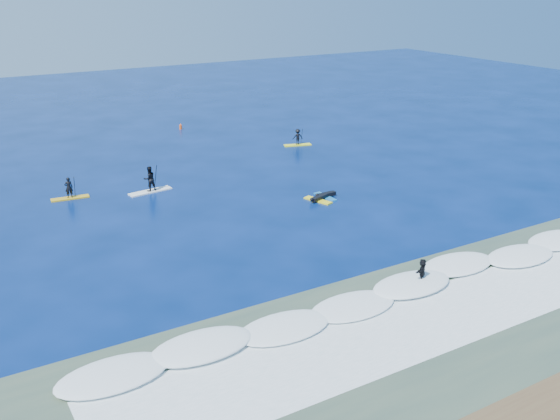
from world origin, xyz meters
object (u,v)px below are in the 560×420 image
sup_paddler_center (150,181)px  sup_paddler_right (298,138)px  prone_paddler_near (318,199)px  marker_buoy (181,127)px  sup_paddler_left (69,191)px  wave_surfer (422,272)px  prone_paddler_far (325,195)px

sup_paddler_center → sup_paddler_right: size_ratio=1.25×
prone_paddler_near → marker_buoy: (0.02, 26.72, 0.14)m
sup_paddler_left → prone_paddler_near: (15.65, -9.82, -0.44)m
sup_paddler_right → wave_surfer: sup_paddler_right is taller
prone_paddler_near → prone_paddler_far: size_ratio=1.04×
sup_paddler_right → prone_paddler_far: sup_paddler_right is taller
sup_paddler_left → wave_surfer: (12.93, -23.75, 0.18)m
sup_paddler_left → marker_buoy: size_ratio=4.02×
prone_paddler_far → wave_surfer: wave_surfer is taller
sup_paddler_left → sup_paddler_center: (5.68, -1.55, 0.28)m
sup_paddler_right → marker_buoy: bearing=137.4°
sup_paddler_left → prone_paddler_far: sup_paddler_left is taller
sup_paddler_left → wave_surfer: 27.04m
sup_paddler_center → prone_paddler_near: 12.97m
sup_paddler_right → prone_paddler_far: bearing=-97.5°
sup_paddler_right → prone_paddler_near: sup_paddler_right is taller
sup_paddler_center → prone_paddler_far: (10.86, -7.90, -0.72)m
sup_paddler_center → prone_paddler_far: sup_paddler_center is taller
prone_paddler_far → wave_surfer: (-3.61, -14.31, 0.62)m
sup_paddler_center → wave_surfer: bearing=-79.0°
sup_paddler_left → wave_surfer: size_ratio=1.47×
sup_paddler_left → prone_paddler_far: (16.55, -9.44, -0.44)m
prone_paddler_near → prone_paddler_far: 0.97m
sup_paddler_left → sup_paddler_center: size_ratio=0.81×
sup_paddler_left → sup_paddler_center: 5.90m
sup_paddler_right → sup_paddler_left: bearing=-151.7°
sup_paddler_left → sup_paddler_right: size_ratio=1.01×
sup_paddler_left → prone_paddler_far: size_ratio=1.25×
sup_paddler_center → wave_surfer: 23.36m
prone_paddler_far → sup_paddler_right: bearing=-25.8°
sup_paddler_left → sup_paddler_center: bearing=-9.4°
sup_paddler_right → sup_paddler_center: bearing=-143.4°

